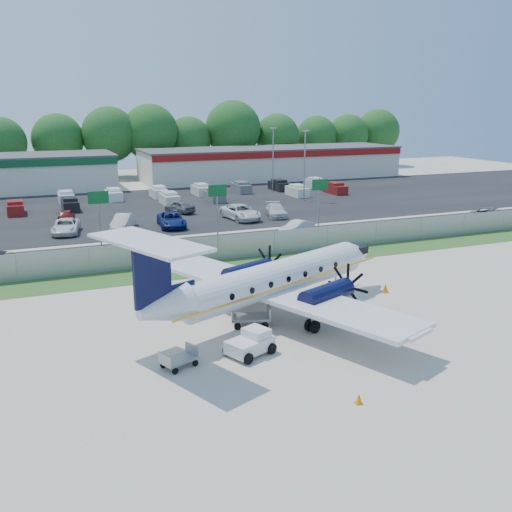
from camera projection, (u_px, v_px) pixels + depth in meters
name	position (u px, v px, depth m)	size (l,w,h in m)	color
ground	(295.00, 318.00, 33.46)	(170.00, 170.00, 0.00)	beige
grass_verge	(227.00, 266.00, 44.19)	(170.00, 4.00, 0.02)	#2D561E
access_road	(200.00, 246.00, 50.44)	(170.00, 8.00, 0.02)	black
parking_lot	(149.00, 208.00, 69.22)	(170.00, 32.00, 0.02)	black
perimeter_fence	(218.00, 248.00, 45.72)	(120.00, 0.06, 1.99)	gray
building_east	(272.00, 163.00, 97.78)	(44.40, 12.40, 5.24)	silver
sign_left	(99.00, 205.00, 50.07)	(1.80, 0.26, 5.00)	gray
sign_mid	(217.00, 198.00, 54.12)	(1.80, 0.26, 5.00)	gray
sign_right	(320.00, 191.00, 58.18)	(1.80, 0.26, 5.00)	gray
light_pole_ne	(305.00, 161.00, 73.47)	(0.90, 0.35, 9.09)	gray
light_pole_se	(273.00, 155.00, 82.41)	(0.90, 0.35, 9.09)	gray
tree_line	(108.00, 177.00, 99.61)	(112.00, 6.00, 14.00)	#1A5017
aircraft	(273.00, 279.00, 33.02)	(19.44, 18.89, 6.02)	silver
pushback_tug	(251.00, 343.00, 28.47)	(2.69, 2.39, 1.25)	silver
baggage_cart_near	(179.00, 359.00, 27.06)	(1.97, 1.61, 0.90)	gray
baggage_cart_far	(251.00, 316.00, 32.18)	(2.49, 1.92, 1.15)	gray
cone_nose	(385.00, 288.00, 37.99)	(0.43, 0.43, 0.61)	orange
cone_port_wing	(359.00, 399.00, 23.77)	(0.33, 0.33, 0.46)	orange
cone_starboard_wing	(213.00, 275.00, 41.03)	(0.42, 0.42, 0.60)	orange
road_car_west	(5.00, 268.00, 43.70)	(2.12, 4.60, 1.28)	black
road_car_mid	(297.00, 234.00, 55.25)	(1.40, 4.02, 1.32)	silver
road_car_east	(491.00, 221.00, 61.61)	(2.51, 5.45, 1.51)	#595B5E
parked_car_a	(66.00, 234.00, 55.59)	(2.38, 5.15, 1.43)	silver
parked_car_b	(123.00, 229.00, 57.68)	(1.58, 4.52, 1.49)	beige
parked_car_c	(172.00, 227.00, 58.57)	(2.49, 5.39, 1.50)	navy
parked_car_d	(241.00, 219.00, 62.49)	(2.69, 5.84, 1.62)	silver
parked_car_e	(276.00, 217.00, 64.14)	(2.00, 4.91, 1.42)	silver
parked_car_f	(67.00, 222.00, 61.30)	(1.60, 3.98, 1.36)	maroon
parked_car_g	(180.00, 213.00, 66.42)	(1.72, 4.28, 1.46)	#595B5E
far_parking_rows	(141.00, 202.00, 73.69)	(56.00, 10.00, 1.60)	gray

